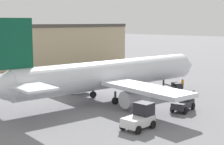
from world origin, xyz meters
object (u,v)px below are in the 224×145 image
at_px(airplane, 107,75).
at_px(ground_crew_worker, 183,84).
at_px(baggage_tug, 140,117).
at_px(pushback_tug, 184,102).
at_px(belt_loader_truck, 174,90).

height_order(airplane, ground_crew_worker, airplane).
xyz_separation_m(baggage_tug, pushback_tug, (9.15, 0.27, -0.09)).
height_order(ground_crew_worker, belt_loader_truck, belt_loader_truck).
distance_m(airplane, baggage_tug, 13.01).
bearing_deg(pushback_tug, belt_loader_truck, 32.95).
distance_m(airplane, belt_loader_truck, 10.02).
xyz_separation_m(airplane, ground_crew_worker, (12.47, -4.39, -2.45)).
bearing_deg(ground_crew_worker, pushback_tug, -104.86).
bearing_deg(belt_loader_truck, pushback_tug, -116.14).
relative_size(airplane, ground_crew_worker, 19.39).
xyz_separation_m(belt_loader_truck, pushback_tug, (-5.78, -4.89, 0.14)).
height_order(ground_crew_worker, baggage_tug, baggage_tug).
relative_size(airplane, baggage_tug, 10.52).
bearing_deg(baggage_tug, pushback_tug, 3.13).
height_order(airplane, baggage_tug, airplane).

